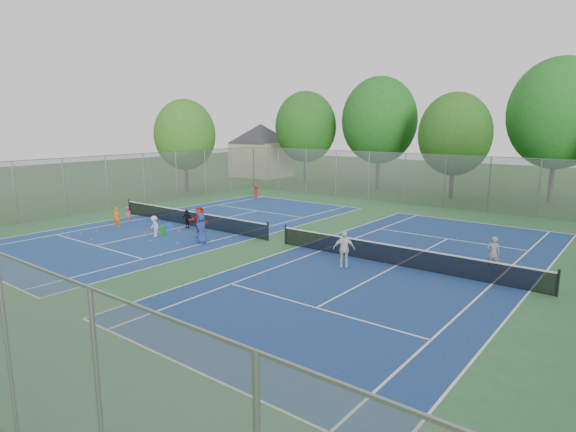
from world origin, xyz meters
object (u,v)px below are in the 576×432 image
object	(u,v)px
ball_crate	(168,227)
instructor	(493,253)
net_left	(190,219)
ball_hopper	(163,230)
net_right	(397,256)

from	to	relation	value
ball_crate	instructor	xyz separation A→B (m)	(17.84, 3.50, 0.59)
ball_crate	instructor	size ratio (longest dim) A/B	0.25
net_left	ball_hopper	xyz separation A→B (m)	(0.72, -2.63, -0.19)
net_left	ball_hopper	world-z (taller)	net_left
ball_crate	instructor	distance (m)	18.19
net_left	ball_crate	bearing A→B (deg)	-100.82
net_right	instructor	xyz separation A→B (m)	(3.55, 2.00, 0.30)
net_right	instructor	world-z (taller)	instructor
net_left	instructor	distance (m)	17.66
net_left	net_right	xyz separation A→B (m)	(14.00, 0.00, 0.00)
net_left	net_right	distance (m)	14.00
net_right	ball_hopper	bearing A→B (deg)	-168.82
net_right	ball_hopper	xyz separation A→B (m)	(-13.28, -2.63, -0.19)
net_right	ball_hopper	size ratio (longest dim) A/B	24.00
net_right	ball_crate	bearing A→B (deg)	-173.99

